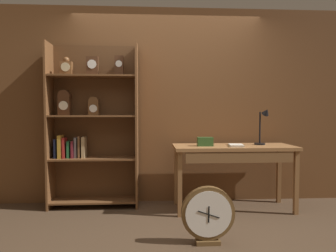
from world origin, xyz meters
TOP-DOWN VIEW (x-y plane):
  - ground_plane at (0.00, 0.00)m, footprint 10.00×10.00m
  - back_wood_panel at (0.00, 1.27)m, footprint 4.80×0.05m
  - bookshelf at (-0.99, 1.09)m, footprint 1.11×0.32m
  - workbench at (0.80, 0.83)m, footprint 1.48×0.58m
  - desk_lamp at (1.19, 0.90)m, footprint 0.19×0.19m
  - toolbox_small at (0.44, 0.82)m, footprint 0.19×0.10m
  - open_repair_manual at (0.80, 0.76)m, footprint 0.19×0.24m
  - round_clock_large at (0.30, -0.11)m, footprint 0.49×0.11m

SIDE VIEW (x-z plane):
  - ground_plane at x=0.00m, z-range 0.00..0.00m
  - round_clock_large at x=0.30m, z-range 0.00..0.54m
  - workbench at x=0.80m, z-range 0.30..1.10m
  - open_repair_manual at x=0.80m, z-range 0.80..0.82m
  - toolbox_small at x=0.44m, z-range 0.80..0.90m
  - bookshelf at x=-0.99m, z-range 0.01..2.08m
  - desk_lamp at x=1.19m, z-range 0.82..1.30m
  - back_wood_panel at x=0.00m, z-range 0.00..2.60m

